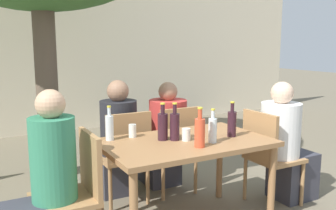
# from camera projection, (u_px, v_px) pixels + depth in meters

# --- Properties ---
(cafe_building_wall) EXTENTS (10.00, 0.08, 2.80)m
(cafe_building_wall) POSITION_uv_depth(u_px,v_px,m) (65.00, 51.00, 6.44)
(cafe_building_wall) COLOR beige
(cafe_building_wall) RESTS_ON ground_plane
(dining_table_front) EXTENTS (1.37, 0.85, 0.76)m
(dining_table_front) POSITION_uv_depth(u_px,v_px,m) (185.00, 151.00, 3.09)
(dining_table_front) COLOR #996B42
(dining_table_front) RESTS_ON ground_plane
(patio_chair_0) EXTENTS (0.44, 0.44, 0.92)m
(patio_chair_0) POSITION_uv_depth(u_px,v_px,m) (76.00, 188.00, 2.68)
(patio_chair_0) COLOR #A87A4C
(patio_chair_0) RESTS_ON ground_plane
(patio_chair_1) EXTENTS (0.44, 0.44, 0.92)m
(patio_chair_1) POSITION_uv_depth(u_px,v_px,m) (268.00, 152.00, 3.55)
(patio_chair_1) COLOR #A87A4C
(patio_chair_1) RESTS_ON ground_plane
(patio_chair_2) EXTENTS (0.44, 0.44, 0.92)m
(patio_chair_2) POSITION_uv_depth(u_px,v_px,m) (125.00, 152.00, 3.56)
(patio_chair_2) COLOR #A87A4C
(patio_chair_2) RESTS_ON ground_plane
(patio_chair_3) EXTENTS (0.44, 0.44, 0.92)m
(patio_chair_3) POSITION_uv_depth(u_px,v_px,m) (175.00, 144.00, 3.82)
(patio_chair_3) COLOR #A87A4C
(patio_chair_3) RESTS_ON ground_plane
(person_seated_0) EXTENTS (0.56, 0.31, 1.25)m
(person_seated_0) POSITION_uv_depth(u_px,v_px,m) (42.00, 190.00, 2.57)
(person_seated_0) COLOR #383842
(person_seated_0) RESTS_ON ground_plane
(person_seated_1) EXTENTS (0.59, 0.38, 1.19)m
(person_seated_1) POSITION_uv_depth(u_px,v_px,m) (286.00, 147.00, 3.66)
(person_seated_1) COLOR #383842
(person_seated_1) RESTS_ON ground_plane
(person_seated_2) EXTENTS (0.36, 0.58, 1.20)m
(person_seated_2) POSITION_uv_depth(u_px,v_px,m) (116.00, 145.00, 3.76)
(person_seated_2) COLOR #383842
(person_seated_2) RESTS_ON ground_plane
(person_seated_3) EXTENTS (0.40, 0.60, 1.15)m
(person_seated_3) POSITION_uv_depth(u_px,v_px,m) (164.00, 139.00, 4.02)
(person_seated_3) COLOR #383842
(person_seated_3) RESTS_ON ground_plane
(wine_bottle_0) EXTENTS (0.08, 0.08, 0.31)m
(wine_bottle_0) POSITION_uv_depth(u_px,v_px,m) (175.00, 126.00, 3.06)
(wine_bottle_0) COLOR #331923
(wine_bottle_0) RESTS_ON dining_table_front
(water_bottle_1) EXTENTS (0.07, 0.07, 0.29)m
(water_bottle_1) POSITION_uv_depth(u_px,v_px,m) (110.00, 127.00, 3.06)
(water_bottle_1) COLOR silver
(water_bottle_1) RESTS_ON dining_table_front
(wine_bottle_2) EXTENTS (0.08, 0.08, 0.30)m
(wine_bottle_2) POSITION_uv_depth(u_px,v_px,m) (232.00, 123.00, 3.18)
(wine_bottle_2) COLOR #331923
(wine_bottle_2) RESTS_ON dining_table_front
(water_bottle_3) EXTENTS (0.07, 0.07, 0.28)m
(water_bottle_3) POSITION_uv_depth(u_px,v_px,m) (213.00, 129.00, 3.00)
(water_bottle_3) COLOR silver
(water_bottle_3) RESTS_ON dining_table_front
(wine_bottle_4) EXTENTS (0.08, 0.08, 0.31)m
(wine_bottle_4) POSITION_uv_depth(u_px,v_px,m) (163.00, 126.00, 3.07)
(wine_bottle_4) COLOR #331923
(wine_bottle_4) RESTS_ON dining_table_front
(soda_bottle_5) EXTENTS (0.08, 0.08, 0.31)m
(soda_bottle_5) POSITION_uv_depth(u_px,v_px,m) (200.00, 132.00, 2.86)
(soda_bottle_5) COLOR #DB4C2D
(soda_bottle_5) RESTS_ON dining_table_front
(drinking_glass_0) EXTENTS (0.07, 0.07, 0.10)m
(drinking_glass_0) POSITION_uv_depth(u_px,v_px,m) (186.00, 135.00, 3.06)
(drinking_glass_0) COLOR silver
(drinking_glass_0) RESTS_ON dining_table_front
(drinking_glass_1) EXTENTS (0.06, 0.06, 0.11)m
(drinking_glass_1) POSITION_uv_depth(u_px,v_px,m) (132.00, 131.00, 3.17)
(drinking_glass_1) COLOR silver
(drinking_glass_1) RESTS_ON dining_table_front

